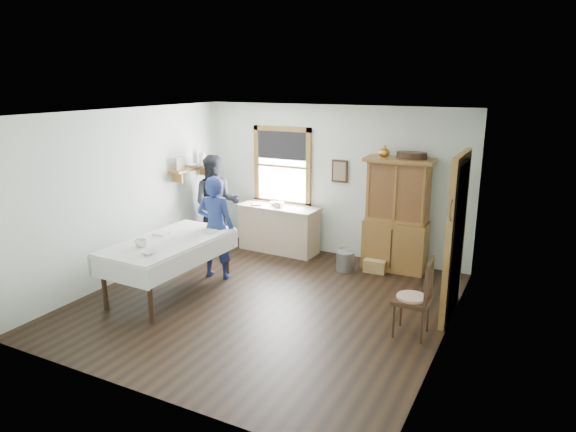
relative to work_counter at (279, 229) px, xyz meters
The scene contains 20 objects.
room 2.51m from the work_counter, 67.15° to the right, with size 5.01×5.01×2.70m.
window 1.25m from the work_counter, 106.52° to the left, with size 1.18×0.07×1.48m.
doorway 3.68m from the work_counter, 21.18° to the right, with size 0.09×1.14×2.22m.
wall_shelf 1.95m from the work_counter, 157.17° to the right, with size 0.24×1.00×0.44m.
framed_picture 1.57m from the work_counter, 16.17° to the left, with size 0.30×0.04×0.40m, color #332012.
rug_beater 4.05m from the work_counter, 28.90° to the right, with size 0.27×0.27×0.01m, color black.
work_counter is the anchor object (origin of this frame).
china_hutch 2.25m from the work_counter, ahead, with size 1.11×0.53×1.89m, color olive.
dining_table 2.52m from the work_counter, 102.53° to the right, with size 1.09×2.07×0.83m, color silver.
spindle_chair 3.70m from the work_counter, 35.30° to the right, with size 0.47×0.47×1.03m, color #332012.
pail 1.55m from the work_counter, 15.15° to the right, with size 0.31×0.31×0.33m, color gray.
wicker_basket 1.99m from the work_counter, ahead, with size 0.36×0.26×0.21m, color #AB844D.
woman_blue 1.69m from the work_counter, 99.73° to the right, with size 0.57×0.37×1.55m, color navy.
figure_dark 1.23m from the work_counter, 155.17° to the right, with size 0.81×0.63×1.67m, color black.
table_cup_a 2.98m from the work_counter, 103.03° to the right, with size 0.13×0.13×0.11m, color white.
table_cup_b 3.01m from the work_counter, 104.32° to the right, with size 0.11×0.11×0.10m, color white.
table_bowl 3.13m from the work_counter, 96.65° to the right, with size 0.20×0.20×0.05m, color white.
counter_book 0.69m from the work_counter, 165.10° to the right, with size 0.15×0.20×0.02m, color #74644D.
counter_bowl 0.47m from the work_counter, 164.73° to the left, with size 0.21×0.21×0.07m, color white.
shelf_bowl 1.96m from the work_counter, 157.58° to the right, with size 0.22×0.22×0.05m, color white.
Camera 1 is at (3.41, -5.94, 3.13)m, focal length 32.00 mm.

